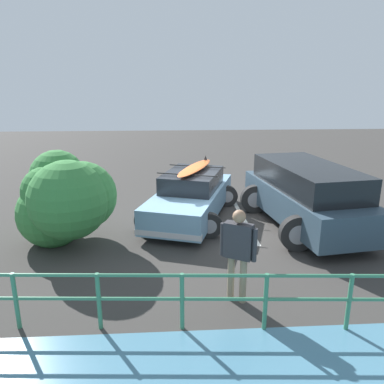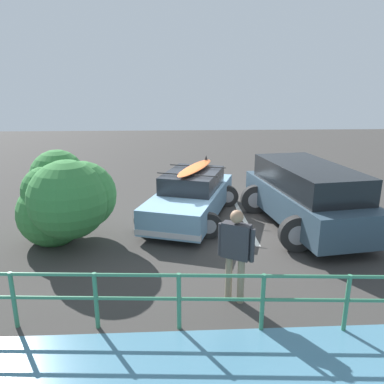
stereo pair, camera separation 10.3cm
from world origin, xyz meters
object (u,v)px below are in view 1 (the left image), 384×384
bush_near_left (65,198)px  sedan_car (191,196)px  suv_car (306,195)px  person_bystander (238,248)px

bush_near_left → sedan_car: bearing=-151.4°
sedan_car → suv_car: suv_car is taller
sedan_car → bush_near_left: size_ratio=1.78×
person_bystander → bush_near_left: (3.64, -2.75, 0.12)m
sedan_car → suv_car: (-3.02, 0.91, 0.26)m
sedan_car → bush_near_left: bearing=28.6°
bush_near_left → person_bystander: bearing=143.0°
sedan_car → suv_car: bearing=163.2°
suv_car → person_bystander: suv_car is taller
suv_car → bush_near_left: size_ratio=1.90×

